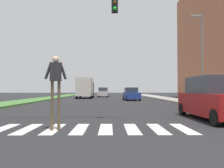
% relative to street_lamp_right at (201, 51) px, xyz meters
% --- Properties ---
extents(ground_plane, '(140.00, 140.00, 0.00)m').
position_rel_street_lamp_right_xyz_m(ground_plane, '(-8.21, 11.92, -4.59)').
color(ground_plane, '#262628').
extents(crosswalk, '(6.75, 2.20, 0.01)m').
position_rel_street_lamp_right_xyz_m(crosswalk, '(-8.21, -10.82, -4.59)').
color(crosswalk, silver).
rests_on(crosswalk, ground_plane).
extents(median_strip, '(3.23, 64.00, 0.15)m').
position_rel_street_lamp_right_xyz_m(median_strip, '(-16.92, 9.92, -4.52)').
color(median_strip, '#477A38').
rests_on(median_strip, ground_plane).
extents(sidewalk_right, '(3.00, 64.00, 0.15)m').
position_rel_street_lamp_right_xyz_m(sidewalk_right, '(0.60, 9.92, -4.52)').
color(sidewalk_right, '#9E9991').
rests_on(sidewalk_right, ground_plane).
extents(street_lamp_right, '(1.02, 0.24, 7.50)m').
position_rel_street_lamp_right_xyz_m(street_lamp_right, '(0.00, 0.00, 0.00)').
color(street_lamp_right, slate).
rests_on(street_lamp_right, sidewalk_right).
extents(pedestrian_performer, '(0.75, 0.31, 2.49)m').
position_rel_street_lamp_right_xyz_m(pedestrian_performer, '(-9.45, -11.09, -2.93)').
color(pedestrian_performer, brown).
rests_on(pedestrian_performer, ground_plane).
extents(suv_crossing, '(2.01, 4.62, 1.97)m').
position_rel_street_lamp_right_xyz_m(suv_crossing, '(-2.85, -8.38, -3.66)').
color(suv_crossing, maroon).
rests_on(suv_crossing, ground_plane).
extents(sedan_midblock, '(2.00, 4.17, 1.64)m').
position_rel_street_lamp_right_xyz_m(sedan_midblock, '(-4.87, 10.24, -3.83)').
color(sedan_midblock, navy).
rests_on(sedan_midblock, ground_plane).
extents(sedan_distant, '(2.05, 4.12, 1.76)m').
position_rel_street_lamp_right_xyz_m(sedan_distant, '(-8.86, 23.50, -3.78)').
color(sedan_distant, silver).
rests_on(sedan_distant, ground_plane).
extents(truck_box_delivery, '(2.40, 6.20, 3.10)m').
position_rel_street_lamp_right_xyz_m(truck_box_delivery, '(-11.50, 16.71, -2.96)').
color(truck_box_delivery, black).
rests_on(truck_box_delivery, ground_plane).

